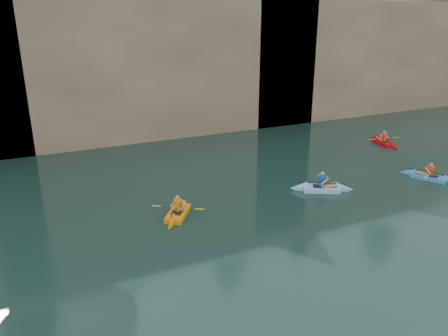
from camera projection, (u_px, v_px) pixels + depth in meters
name	position (u px, v px, depth m)	size (l,w,h in m)	color
cliff	(112.00, 45.00, 35.55)	(70.00, 16.00, 12.00)	tan
cliff_slab_center	(163.00, 56.00, 30.14)	(24.00, 2.40, 11.40)	tan
cliff_slab_east	(381.00, 56.00, 38.46)	(26.00, 2.40, 9.84)	tan
sea_cave_center	(81.00, 124.00, 28.54)	(3.50, 1.00, 3.20)	black
sea_cave_east	(267.00, 98.00, 33.96)	(5.00, 1.00, 4.50)	black
kayaker_orange	(178.00, 213.00, 19.20)	(2.39, 2.99, 1.20)	orange
kayaker_ltblue_near	(321.00, 188.00, 21.91)	(3.18, 2.22, 1.27)	#95CBF9
kayaker_red_far	(384.00, 142.00, 29.86)	(2.26, 3.20, 1.15)	red
kayaker_blue_east	(429.00, 177.00, 23.48)	(2.14, 3.13, 1.13)	#3A90C8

